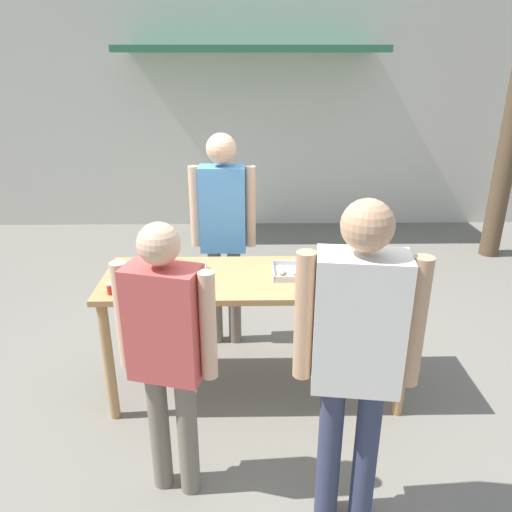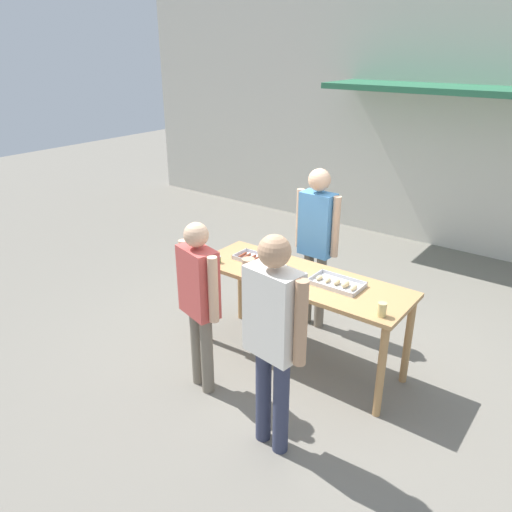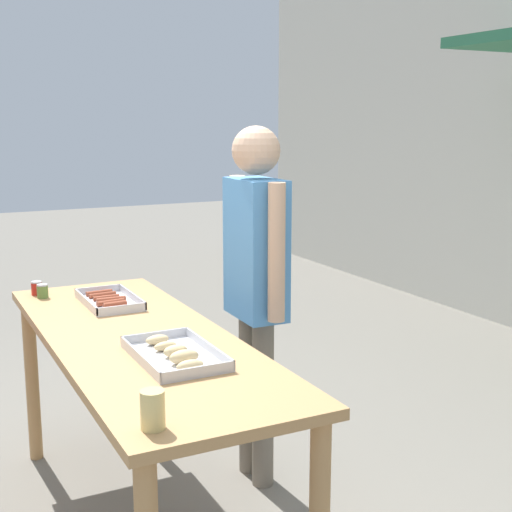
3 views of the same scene
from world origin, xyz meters
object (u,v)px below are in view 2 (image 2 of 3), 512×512
(food_tray_buns, at_px, (337,283))
(person_customer_with_cup, at_px, (273,328))
(person_server_behind_table, at_px, (317,233))
(condiment_jar_ketchup, at_px, (218,259))
(condiment_jar_mustard, at_px, (211,258))
(food_tray_sausages, at_px, (256,259))
(person_customer_holding_hotdog, at_px, (199,294))
(beer_cup, at_px, (382,309))

(food_tray_buns, bearing_deg, person_customer_with_cup, -85.34)
(person_server_behind_table, bearing_deg, condiment_jar_ketchup, -120.96)
(condiment_jar_mustard, xyz_separation_m, condiment_jar_ketchup, (0.08, 0.01, 0.00))
(food_tray_sausages, relative_size, person_server_behind_table, 0.24)
(food_tray_sausages, xyz_separation_m, person_customer_holding_hotdog, (0.09, -0.94, 0.03))
(food_tray_sausages, bearing_deg, condiment_jar_ketchup, -135.23)
(food_tray_buns, relative_size, person_customer_with_cup, 0.27)
(food_tray_sausages, xyz_separation_m, beer_cup, (1.48, -0.28, 0.05))
(beer_cup, xyz_separation_m, person_server_behind_table, (-1.17, 0.93, 0.11))
(condiment_jar_ketchup, relative_size, person_server_behind_table, 0.04)
(person_customer_holding_hotdog, bearing_deg, condiment_jar_ketchup, -46.18)
(person_customer_holding_hotdog, xyz_separation_m, person_customer_with_cup, (0.93, -0.21, 0.10))
(food_tray_sausages, height_order, condiment_jar_mustard, condiment_jar_mustard)
(condiment_jar_mustard, bearing_deg, person_customer_with_cup, -32.01)
(condiment_jar_mustard, relative_size, beer_cup, 0.60)
(food_tray_sausages, relative_size, food_tray_buns, 0.92)
(food_tray_sausages, bearing_deg, beer_cup, -10.57)
(condiment_jar_mustard, bearing_deg, condiment_jar_ketchup, 9.42)
(food_tray_buns, relative_size, beer_cup, 4.03)
(food_tray_buns, height_order, beer_cup, beer_cup)
(beer_cup, bearing_deg, food_tray_sausages, 169.43)
(food_tray_buns, bearing_deg, condiment_jar_ketchup, -167.30)
(food_tray_sausages, distance_m, condiment_jar_ketchup, 0.39)
(food_tray_sausages, relative_size, beer_cup, 3.72)
(food_tray_buns, height_order, person_customer_holding_hotdog, person_customer_holding_hotdog)
(food_tray_sausages, bearing_deg, person_server_behind_table, 64.36)
(person_server_behind_table, xyz_separation_m, person_customer_with_cup, (0.71, -1.80, -0.03))
(condiment_jar_ketchup, relative_size, beer_cup, 0.60)
(food_tray_sausages, relative_size, condiment_jar_ketchup, 6.19)
(condiment_jar_mustard, bearing_deg, food_tray_sausages, 38.67)
(condiment_jar_mustard, height_order, person_customer_holding_hotdog, person_customer_holding_hotdog)
(food_tray_buns, xyz_separation_m, person_server_behind_table, (-0.61, 0.65, 0.15))
(beer_cup, relative_size, person_customer_holding_hotdog, 0.07)
(person_server_behind_table, bearing_deg, food_tray_buns, -45.30)
(condiment_jar_mustard, height_order, condiment_jar_ketchup, same)
(food_tray_sausages, height_order, condiment_jar_ketchup, condiment_jar_ketchup)
(food_tray_sausages, xyz_separation_m, food_tray_buns, (0.93, -0.00, 0.00))
(person_server_behind_table, bearing_deg, person_customer_holding_hotdog, -96.54)
(food_tray_sausages, bearing_deg, food_tray_buns, -0.01)
(condiment_jar_mustard, bearing_deg, person_server_behind_table, 54.49)
(condiment_jar_ketchup, relative_size, person_customer_with_cup, 0.04)
(condiment_jar_mustard, distance_m, person_server_behind_table, 1.16)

